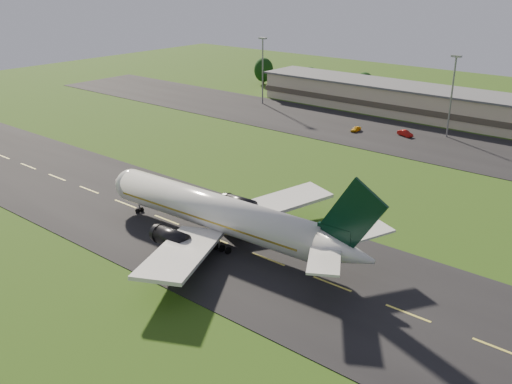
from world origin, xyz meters
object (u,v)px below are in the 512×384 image
Objects in this scene: light_mast_west at (263,63)px; service_vehicle_a at (356,129)px; airliner at (219,213)px; light_mast_centre at (453,87)px; service_vehicle_b at (405,133)px; terminal at (477,111)px.

light_mast_west is 5.53× the size of service_vehicle_a.
airliner is 2.52× the size of light_mast_centre.
airliner reaches higher than service_vehicle_b.
light_mast_centre is at bearing -94.95° from terminal.
service_vehicle_b is (12.00, 3.91, 0.10)m from service_vehicle_a.
light_mast_west reaches higher than service_vehicle_b.
service_vehicle_b is at bearing -6.94° from light_mast_west.
service_vehicle_b is (-4.55, 73.67, -3.84)m from airliner.
light_mast_west is (-61.40, -16.18, 8.75)m from terminal.
service_vehicle_a is at bearing -14.41° from light_mast_west.
light_mast_centre is at bearing 84.86° from airliner.
terminal reaches higher than service_vehicle_b.
airliner is 98.10m from light_mast_west.
terminal is 32.98× the size of service_vehicle_b.
light_mast_centre is at bearing 0.00° from light_mast_west.
terminal is 24.68m from service_vehicle_b.
airliner is 13.94× the size of service_vehicle_a.
terminal is 7.13× the size of light_mast_west.
terminal is at bearing 84.47° from airliner.
airliner is at bearing -93.06° from terminal.
terminal reaches higher than service_vehicle_a.
service_vehicle_a is 12.63m from service_vehicle_b.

